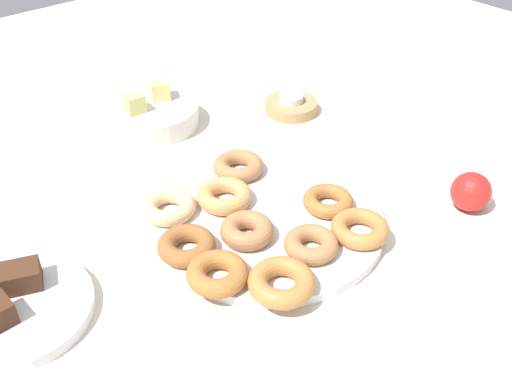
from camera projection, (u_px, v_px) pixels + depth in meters
ground_plane at (268, 224)px, 0.94m from camera, size 2.40×2.40×0.00m
donut_plate at (268, 220)px, 0.94m from camera, size 0.37×0.37×0.02m
donut_0 at (360, 229)px, 0.89m from camera, size 0.11×0.11×0.02m
donut_1 at (238, 166)px, 1.02m from camera, size 0.12×0.12×0.03m
donut_2 at (224, 196)px, 0.95m from camera, size 0.12×0.12×0.03m
donut_3 at (217, 274)px, 0.81m from camera, size 0.10×0.10×0.03m
donut_4 at (328, 201)px, 0.95m from camera, size 0.11×0.11×0.02m
donut_5 at (311, 244)px, 0.86m from camera, size 0.08×0.08×0.03m
donut_6 at (247, 230)px, 0.88m from camera, size 0.10×0.10×0.03m
donut_7 at (187, 246)px, 0.86m from camera, size 0.12×0.12×0.03m
donut_8 at (168, 207)px, 0.93m from camera, size 0.11×0.11×0.03m
donut_9 at (282, 282)px, 0.80m from camera, size 0.13×0.13×0.03m
cake_plate at (15, 310)px, 0.79m from camera, size 0.21×0.21×0.02m
brownie_far at (21, 277)px, 0.80m from camera, size 0.06×0.06×0.03m
candle_holder at (291, 107)px, 1.24m from camera, size 0.11×0.11×0.02m
tealight at (291, 98)px, 1.23m from camera, size 0.05×0.05×0.01m
fruit_bowl at (152, 115)px, 1.19m from camera, size 0.19×0.19×0.04m
melon_chunk_left at (136, 103)px, 1.15m from camera, size 0.04×0.04×0.04m
melon_chunk_right at (160, 90)px, 1.19m from camera, size 0.05×0.05×0.04m
apple at (471, 192)px, 0.96m from camera, size 0.07×0.07×0.07m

